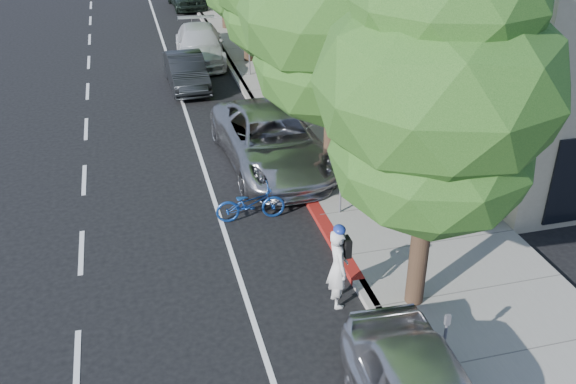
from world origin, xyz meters
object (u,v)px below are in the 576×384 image
object	(u,v)px
cyclist	(338,268)
pedestrian	(370,92)
street_tree_0	(439,89)
bicycle	(250,203)
dark_sedan	(186,71)
silver_suv	(272,141)
street_tree_1	(335,14)
white_pickup	(200,44)

from	to	relation	value
cyclist	pedestrian	bearing A→B (deg)	-23.87
street_tree_0	bicycle	xyz separation A→B (m)	(-2.70, 4.49, -4.50)
cyclist	bicycle	distance (m)	4.15
street_tree_0	dark_sedan	xyz separation A→B (m)	(-3.10, 15.45, -4.31)
dark_sedan	street_tree_0	bearing A→B (deg)	-80.18
cyclist	silver_suv	size ratio (longest dim) A/B	0.31
bicycle	pedestrian	size ratio (longest dim) A/B	0.97
street_tree_0	cyclist	world-z (taller)	street_tree_0
pedestrian	cyclist	bearing A→B (deg)	69.28
street_tree_1	dark_sedan	world-z (taller)	street_tree_1
cyclist	bicycle	world-z (taller)	cyclist
white_pickup	dark_sedan	bearing A→B (deg)	-101.63
pedestrian	silver_suv	bearing A→B (deg)	36.43
bicycle	pedestrian	world-z (taller)	pedestrian
street_tree_1	cyclist	distance (m)	6.99
bicycle	white_pickup	bearing A→B (deg)	-0.72
street_tree_1	bicycle	bearing A→B (deg)	-150.75
street_tree_1	silver_suv	xyz separation A→B (m)	(-1.40, 1.50, -4.12)
street_tree_0	bicycle	distance (m)	6.90
street_tree_0	pedestrian	size ratio (longest dim) A/B	4.17
cyclist	bicycle	bearing A→B (deg)	16.26
street_tree_0	street_tree_1	xyz separation A→B (m)	(0.00, 6.00, -0.02)
dark_sedan	pedestrian	xyz separation A→B (m)	(5.94, -5.25, 0.43)
street_tree_1	white_pickup	distance (m)	13.77
white_pickup	silver_suv	bearing A→B (deg)	-81.89
silver_suv	white_pickup	xyz separation A→B (m)	(-0.68, 11.44, -0.09)
street_tree_0	bicycle	size ratio (longest dim) A/B	4.29
street_tree_1	white_pickup	world-z (taller)	street_tree_1
street_tree_0	bicycle	world-z (taller)	street_tree_0
street_tree_1	bicycle	size ratio (longest dim) A/B	4.36
silver_suv	street_tree_1	bearing A→B (deg)	-49.58
bicycle	white_pickup	xyz separation A→B (m)	(0.62, 14.46, 0.27)
cyclist	silver_suv	bearing A→B (deg)	-0.87
street_tree_0	white_pickup	size ratio (longest dim) A/B	1.52
street_tree_0	pedestrian	xyz separation A→B (m)	(2.84, 10.20, -3.88)
white_pickup	pedestrian	size ratio (longest dim) A/B	2.74
street_tree_1	bicycle	distance (m)	5.45
bicycle	white_pickup	world-z (taller)	white_pickup
bicycle	pedestrian	distance (m)	7.99
cyclist	pedestrian	xyz separation A→B (m)	(4.44, 9.69, 0.16)
dark_sedan	pedestrian	bearing A→B (deg)	-42.97
cyclist	silver_suv	world-z (taller)	cyclist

